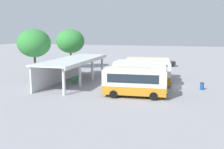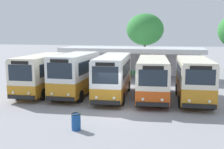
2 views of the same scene
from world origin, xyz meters
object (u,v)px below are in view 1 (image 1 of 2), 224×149
object	(u,v)px
city_bus_fifth_blue	(148,67)
parked_car_flank	(165,62)
waiting_chair_end_by_column	(72,81)
waiting_chair_middle_seat	(76,80)
city_bus_fourth_amber	(144,70)
city_bus_second_in_row	(140,76)
waiting_chair_fourth_seat	(77,79)
waiting_chair_fifth_seat	(79,78)
city_bus_nearest_orange	(135,81)
city_bus_middle_cream	(142,73)
waiting_chair_second_from_end	(74,80)
litter_bin_apron	(202,86)

from	to	relation	value
city_bus_fifth_blue	parked_car_flank	world-z (taller)	city_bus_fifth_blue
waiting_chair_end_by_column	waiting_chair_middle_seat	world-z (taller)	same
city_bus_fourth_amber	parked_car_flank	size ratio (longest dim) A/B	1.76
city_bus_second_in_row	waiting_chair_end_by_column	bearing A→B (deg)	83.48
waiting_chair_end_by_column	waiting_chair_fourth_seat	distance (m)	1.72
waiting_chair_end_by_column	waiting_chair_fifth_seat	distance (m)	2.29
city_bus_nearest_orange	waiting_chair_end_by_column	world-z (taller)	city_bus_nearest_orange
city_bus_second_in_row	city_bus_middle_cream	xyz separation A→B (m)	(3.04, 0.24, -0.05)
waiting_chair_end_by_column	waiting_chair_fourth_seat	world-z (taller)	same
city_bus_middle_cream	waiting_chair_fifth_seat	xyz separation A→B (m)	(0.33, 9.21, -1.29)
city_bus_fourth_amber	waiting_chair_fourth_seat	size ratio (longest dim) A/B	9.05
waiting_chair_middle_seat	waiting_chair_fourth_seat	xyz separation A→B (m)	(0.57, 0.07, 0.00)
city_bus_fourth_amber	waiting_chair_second_from_end	bearing A→B (deg)	116.08
parked_car_flank	waiting_chair_end_by_column	distance (m)	25.06
city_bus_fifth_blue	city_bus_middle_cream	bearing A→B (deg)	-179.38
city_bus_second_in_row	city_bus_fourth_amber	bearing A→B (deg)	4.54
city_bus_nearest_orange	waiting_chair_end_by_column	bearing A→B (deg)	66.36
city_bus_nearest_orange	waiting_chair_fourth_seat	distance (m)	11.20
city_bus_nearest_orange	litter_bin_apron	size ratio (longest dim) A/B	8.06
city_bus_fifth_blue	waiting_chair_second_from_end	distance (m)	11.91
parked_car_flank	city_bus_fourth_amber	bearing A→B (deg)	174.80
city_bus_nearest_orange	waiting_chair_middle_seat	size ratio (longest dim) A/B	8.44
waiting_chair_second_from_end	city_bus_second_in_row	bearing A→B (deg)	-99.86
city_bus_fifth_blue	parked_car_flank	xyz separation A→B (m)	(14.68, -1.43, -0.93)
city_bus_fourth_amber	waiting_chair_second_from_end	distance (m)	10.13
city_bus_nearest_orange	city_bus_fifth_blue	distance (m)	12.15
waiting_chair_second_from_end	waiting_chair_middle_seat	bearing A→B (deg)	-6.03
waiting_chair_second_from_end	waiting_chair_middle_seat	world-z (taller)	same
parked_car_flank	waiting_chair_fourth_seat	xyz separation A→B (m)	(-20.99, 10.66, -0.31)
city_bus_second_in_row	litter_bin_apron	xyz separation A→B (m)	(2.85, -7.44, -1.41)
city_bus_middle_cream	waiting_chair_fourth_seat	size ratio (longest dim) A/B	9.06
city_bus_nearest_orange	city_bus_fifth_blue	world-z (taller)	city_bus_nearest_orange
waiting_chair_end_by_column	waiting_chair_second_from_end	xyz separation A→B (m)	(0.57, 0.06, 0.00)
waiting_chair_fourth_seat	waiting_chair_fifth_seat	distance (m)	0.58
waiting_chair_fifth_seat	litter_bin_apron	size ratio (longest dim) A/B	0.96
litter_bin_apron	waiting_chair_fifth_seat	bearing A→B (deg)	88.24
city_bus_second_in_row	waiting_chair_fourth_seat	size ratio (longest dim) A/B	7.72
city_bus_middle_cream	waiting_chair_fifth_seat	bearing A→B (deg)	87.92
city_bus_fifth_blue	waiting_chair_middle_seat	xyz separation A→B (m)	(-6.88, 9.15, -1.23)
litter_bin_apron	city_bus_fourth_amber	bearing A→B (deg)	67.86
city_bus_nearest_orange	waiting_chair_second_from_end	size ratio (longest dim) A/B	8.44
waiting_chair_fifth_seat	litter_bin_apron	bearing A→B (deg)	-91.76
city_bus_fourth_amber	waiting_chair_middle_seat	bearing A→B (deg)	113.21
city_bus_second_in_row	waiting_chair_middle_seat	xyz separation A→B (m)	(2.23, 9.45, -1.34)
city_bus_second_in_row	waiting_chair_middle_seat	size ratio (longest dim) A/B	7.72
city_bus_second_in_row	waiting_chair_fifth_seat	distance (m)	10.12
city_bus_fifth_blue	litter_bin_apron	distance (m)	10.04
city_bus_fourth_amber	waiting_chair_end_by_column	size ratio (longest dim) A/B	9.05
litter_bin_apron	city_bus_middle_cream	bearing A→B (deg)	88.61
city_bus_fourth_amber	waiting_chair_second_from_end	size ratio (longest dim) A/B	9.05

